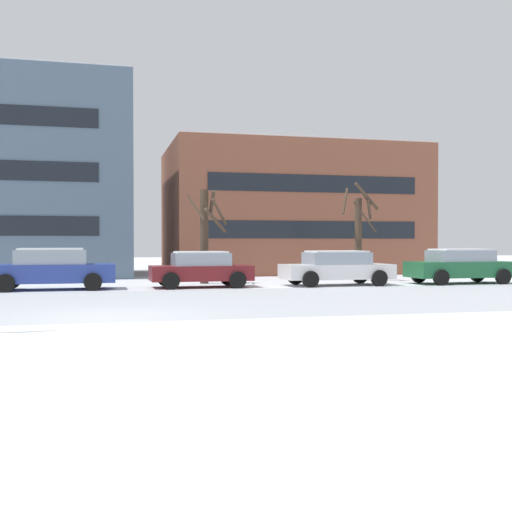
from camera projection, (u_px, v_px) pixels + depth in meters
The scene contains 9 objects.
ground_plane at pixel (106, 317), 14.52m from camera, with size 120.00×120.00×0.00m, color white.
road_surface at pixel (105, 303), 17.90m from camera, with size 80.00×8.97×0.00m.
parked_car_blue at pixel (51, 269), 23.02m from camera, with size 4.53×2.05×1.52m.
parked_car_maroon at pixel (201, 269), 24.28m from camera, with size 3.88×2.01×1.39m.
parked_car_white at pixel (336, 268), 25.43m from camera, with size 4.43×2.11×1.40m.
parked_car_green at pixel (460, 266), 26.60m from camera, with size 4.43×2.06×1.46m.
tree_far_mid at pixel (206, 233), 26.52m from camera, with size 1.78×1.45×3.96m.
tree_far_left at pixel (359, 232), 28.57m from camera, with size 1.69×1.70×4.39m.
building_far_right at pixel (289, 210), 37.33m from camera, with size 14.12×9.48×7.28m.
Camera 1 is at (-0.11, -14.89, 1.72)m, focal length 44.36 mm.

